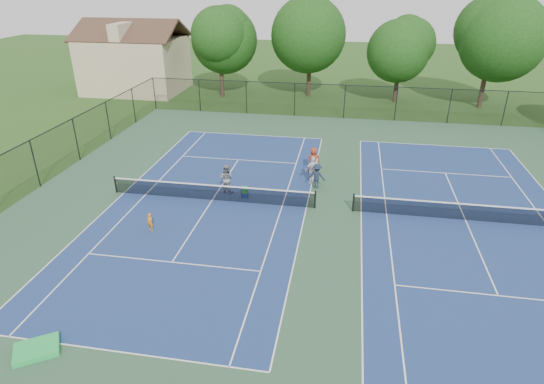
% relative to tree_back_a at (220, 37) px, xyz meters
% --- Properties ---
extents(ground, '(140.00, 140.00, 0.00)m').
position_rel_tree_back_a_xyz_m(ground, '(13.00, -24.00, -6.04)').
color(ground, '#234716').
rests_on(ground, ground).
extents(court_pad, '(36.00, 36.00, 0.01)m').
position_rel_tree_back_a_xyz_m(court_pad, '(13.00, -24.00, -6.03)').
color(court_pad, '#2E5236').
rests_on(court_pad, ground).
extents(tennis_court_left, '(12.00, 23.83, 1.07)m').
position_rel_tree_back_a_xyz_m(tennis_court_left, '(6.00, -24.00, -5.94)').
color(tennis_court_left, navy).
rests_on(tennis_court_left, ground).
extents(tennis_court_right, '(12.00, 23.83, 1.07)m').
position_rel_tree_back_a_xyz_m(tennis_court_right, '(20.00, -24.00, -5.94)').
color(tennis_court_right, navy).
rests_on(tennis_court_right, ground).
extents(perimeter_fence, '(36.08, 36.08, 3.02)m').
position_rel_tree_back_a_xyz_m(perimeter_fence, '(13.00, -24.00, -4.44)').
color(perimeter_fence, black).
rests_on(perimeter_fence, ground).
extents(tree_back_a, '(6.80, 6.80, 9.15)m').
position_rel_tree_back_a_xyz_m(tree_back_a, '(0.00, 0.00, 0.00)').
color(tree_back_a, '#2D2116').
rests_on(tree_back_a, ground).
extents(tree_back_b, '(7.60, 7.60, 10.03)m').
position_rel_tree_back_a_xyz_m(tree_back_b, '(9.00, 2.00, 0.56)').
color(tree_back_b, '#2D2116').
rests_on(tree_back_b, ground).
extents(tree_back_c, '(6.00, 6.00, 8.40)m').
position_rel_tree_back_a_xyz_m(tree_back_c, '(18.00, 1.00, -0.56)').
color(tree_back_c, '#2D2116').
rests_on(tree_back_c, ground).
extents(tree_back_d, '(7.80, 7.80, 10.37)m').
position_rel_tree_back_a_xyz_m(tree_back_d, '(26.00, 0.00, 0.79)').
color(tree_back_d, '#2D2116').
rests_on(tree_back_d, ground).
extents(clapboard_house, '(10.80, 8.10, 7.65)m').
position_rel_tree_back_a_xyz_m(clapboard_house, '(-10.00, 1.00, -2.95)').
color(clapboard_house, tan).
rests_on(clapboard_house, ground).
extents(child_player, '(0.42, 0.35, 0.98)m').
position_rel_tree_back_a_xyz_m(child_player, '(3.91, -27.87, -5.55)').
color(child_player, orange).
rests_on(child_player, ground).
extents(instructor, '(0.98, 0.84, 1.78)m').
position_rel_tree_back_a_xyz_m(instructor, '(6.57, -22.80, -5.15)').
color(instructor, gray).
rests_on(instructor, ground).
extents(bystander_a, '(1.14, 0.81, 1.80)m').
position_rel_tree_back_a_xyz_m(bystander_a, '(11.52, -20.70, -5.14)').
color(bystander_a, silver).
rests_on(bystander_a, ground).
extents(bystander_b, '(1.07, 0.70, 1.56)m').
position_rel_tree_back_a_xyz_m(bystander_b, '(11.80, -21.27, -5.26)').
color(bystander_b, '#192437').
rests_on(bystander_b, ground).
extents(bystander_c, '(0.88, 0.62, 1.70)m').
position_rel_tree_back_a_xyz_m(bystander_c, '(11.40, -18.85, -5.19)').
color(bystander_c, '#98321B').
rests_on(bystander_c, ground).
extents(ball_crate, '(0.37, 0.32, 0.29)m').
position_rel_tree_back_a_xyz_m(ball_crate, '(7.78, -23.28, -5.90)').
color(ball_crate, navy).
rests_on(ball_crate, ground).
extents(ball_hopper, '(0.35, 0.29, 0.37)m').
position_rel_tree_back_a_xyz_m(ball_hopper, '(7.78, -23.28, -5.57)').
color(ball_hopper, green).
rests_on(ball_hopper, ball_crate).
extents(green_tarp, '(1.81, 1.70, 0.20)m').
position_rel_tree_back_a_xyz_m(green_tarp, '(3.35, -36.35, -5.93)').
color(green_tarp, green).
rests_on(green_tarp, ground).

